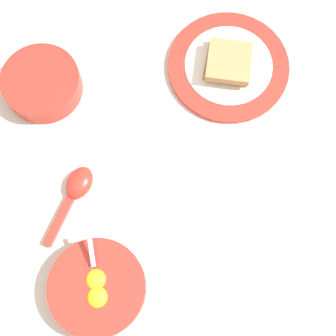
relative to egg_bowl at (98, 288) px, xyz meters
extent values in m
plane|color=beige|center=(0.13, -0.15, -0.02)|extent=(3.00, 3.00, 0.00)
cylinder|color=red|center=(0.00, 0.00, 0.00)|extent=(0.15, 0.15, 0.04)
cylinder|color=white|center=(0.00, 0.00, 0.00)|extent=(0.13, 0.13, 0.02)
ellipsoid|color=yellow|center=(-0.01, 0.00, 0.02)|extent=(0.03, 0.03, 0.02)
ellipsoid|color=yellow|center=(0.01, -0.01, 0.02)|extent=(0.03, 0.03, 0.02)
cylinder|color=black|center=(-0.01, 0.02, 0.01)|extent=(0.03, 0.03, 0.00)
ellipsoid|color=silver|center=(0.02, -0.01, 0.02)|extent=(0.03, 0.02, 0.01)
cube|color=silver|center=(0.05, -0.02, 0.04)|extent=(0.05, 0.03, 0.03)
cylinder|color=red|center=(0.24, -0.39, -0.02)|extent=(0.23, 0.23, 0.01)
cylinder|color=white|center=(0.24, -0.39, -0.01)|extent=(0.16, 0.16, 0.00)
cube|color=#9E7042|center=(0.25, -0.39, 0.00)|extent=(0.11, 0.11, 0.02)
cube|color=tan|center=(0.24, -0.38, 0.01)|extent=(0.11, 0.11, 0.02)
ellipsoid|color=red|center=(0.17, -0.05, -0.01)|extent=(0.07, 0.07, 0.03)
cube|color=red|center=(0.13, 0.01, -0.02)|extent=(0.07, 0.08, 0.01)
cylinder|color=red|center=(0.37, -0.07, 0.00)|extent=(0.14, 0.14, 0.04)
cylinder|color=white|center=(0.37, -0.07, 0.01)|extent=(0.12, 0.12, 0.01)
camera|label=1|loc=(-0.07, -0.09, 0.77)|focal=50.00mm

